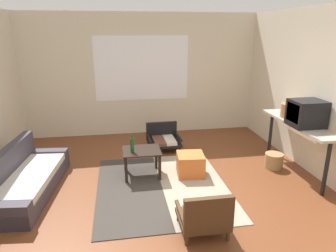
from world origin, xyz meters
TOP-DOWN VIEW (x-y plane):
  - ground_plane at (0.00, 0.00)m, footprint 7.80×7.80m
  - far_wall_with_window at (0.00, 3.06)m, footprint 5.60×0.13m
  - side_wall_right at (2.66, 0.30)m, footprint 0.12×6.60m
  - area_rug at (0.05, 0.33)m, footprint 1.97×2.29m
  - couch at (-1.99, 0.50)m, footprint 0.91×1.96m
  - coffee_table at (-0.22, 0.77)m, footprint 0.61×0.52m
  - armchair_by_window at (0.31, 1.93)m, footprint 0.66×0.61m
  - armchair_striped_foreground at (0.37, -0.89)m, footprint 0.57×0.54m
  - ottoman_orange at (0.58, 0.67)m, footprint 0.47×0.47m
  - console_shelf at (2.34, 0.53)m, footprint 0.36×1.76m
  - crt_television at (2.34, 0.33)m, footprint 0.49×0.43m
  - clay_vase at (2.34, 0.84)m, footprint 0.25×0.25m
  - glass_bottle at (-0.37, 0.71)m, footprint 0.06×0.06m
  - wicker_basket at (2.09, 0.70)m, footprint 0.31×0.31m

SIDE VIEW (x-z plane):
  - ground_plane at x=0.00m, z-range 0.00..0.00m
  - area_rug at x=0.05m, z-range 0.00..0.01m
  - wicker_basket at x=2.09m, z-range 0.00..0.26m
  - ottoman_orange at x=0.58m, z-range 0.00..0.37m
  - couch at x=-1.99m, z-range -0.13..0.54m
  - armchair_by_window at x=0.31m, z-range -0.03..0.47m
  - armchair_striped_foreground at x=0.37m, z-range -0.04..0.55m
  - coffee_table at x=-0.22m, z-range 0.13..0.59m
  - glass_bottle at x=-0.37m, z-range 0.43..0.73m
  - console_shelf at x=2.34m, z-range 0.33..1.21m
  - clay_vase at x=2.34m, z-range 0.84..1.18m
  - crt_television at x=2.34m, z-range 0.87..1.29m
  - side_wall_right at x=2.66m, z-range 0.00..2.70m
  - far_wall_with_window at x=0.00m, z-range 0.00..2.70m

